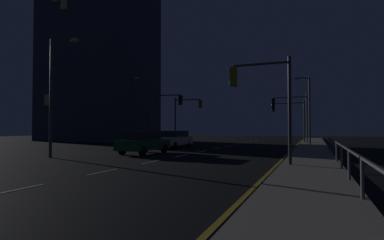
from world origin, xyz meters
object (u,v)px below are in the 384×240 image
at_px(car, 144,142).
at_px(traffic_light_far_left, 187,111).
at_px(street_lamp_corner, 132,103).
at_px(building_distant, 100,33).
at_px(street_lamp_median, 55,86).
at_px(traffic_light_mid_right, 165,109).
at_px(traffic_light_mid_left, 262,90).
at_px(traffic_light_near_right, 289,113).
at_px(traffic_light_far_right, 291,109).
at_px(car_oncoming, 174,139).
at_px(street_lamp_mid_block, 307,103).

bearing_deg(car, traffic_light_far_left, 100.14).
relative_size(street_lamp_corner, building_distant, 0.22).
relative_size(car, street_lamp_median, 0.61).
bearing_deg(building_distant, traffic_light_mid_right, -31.31).
bearing_deg(car, traffic_light_mid_left, -24.96).
distance_m(car, traffic_light_near_right, 22.86).
xyz_separation_m(traffic_light_far_right, traffic_light_near_right, (-0.34, 1.60, -0.39)).
bearing_deg(street_lamp_corner, traffic_light_far_right, 46.05).
height_order(car_oncoming, building_distant, building_distant).
bearing_deg(traffic_light_mid_left, car_oncoming, 131.67).
bearing_deg(traffic_light_near_right, car, -111.31).
height_order(traffic_light_near_right, street_lamp_median, street_lamp_median).
height_order(traffic_light_far_right, traffic_light_far_left, traffic_light_far_right).
bearing_deg(traffic_light_far_right, street_lamp_corner, -133.95).
relative_size(traffic_light_near_right, traffic_light_mid_right, 0.94).
bearing_deg(traffic_light_far_right, building_distant, -176.70).
bearing_deg(traffic_light_mid_left, traffic_light_far_right, 90.51).
bearing_deg(car, building_distant, 135.03).
distance_m(traffic_light_near_right, street_lamp_corner, 20.02).
bearing_deg(building_distant, traffic_light_far_right, 3.30).
relative_size(car, car_oncoming, 1.00).
relative_size(traffic_light_mid_right, traffic_light_mid_left, 1.07).
xyz_separation_m(traffic_light_far_left, building_distant, (-15.54, 4.15, 12.00)).
bearing_deg(traffic_light_mid_left, building_distant, 140.51).
distance_m(traffic_light_far_right, street_lamp_mid_block, 4.15).
height_order(traffic_light_far_left, building_distant, building_distant).
distance_m(traffic_light_far_left, traffic_light_mid_left, 21.19).
height_order(traffic_light_far_right, street_lamp_median, street_lamp_median).
distance_m(car_oncoming, traffic_light_near_right, 17.31).
relative_size(car_oncoming, street_lamp_corner, 0.65).
distance_m(car_oncoming, traffic_light_far_right, 16.27).
xyz_separation_m(traffic_light_far_left, street_lamp_median, (-1.11, -18.28, 0.68)).
xyz_separation_m(traffic_light_far_left, street_lamp_mid_block, (12.92, 1.98, 0.69)).
relative_size(car, street_lamp_corner, 0.65).
bearing_deg(traffic_light_far_left, traffic_light_mid_right, -91.80).
relative_size(street_lamp_median, building_distant, 0.23).
xyz_separation_m(car_oncoming, traffic_light_mid_left, (9.51, -10.68, 2.76)).
relative_size(traffic_light_far_right, traffic_light_mid_left, 1.13).
bearing_deg(traffic_light_far_left, traffic_light_near_right, 34.16).
bearing_deg(car_oncoming, street_lamp_corner, -168.78).
xyz_separation_m(street_lamp_mid_block, building_distant, (-28.46, 2.17, 11.30)).
bearing_deg(traffic_light_far_left, street_lamp_mid_block, 8.71).
bearing_deg(traffic_light_mid_right, traffic_light_near_right, 48.91).
distance_m(traffic_light_far_right, street_lamp_median, 26.88).
height_order(car, street_lamp_mid_block, street_lamp_mid_block).
bearing_deg(building_distant, traffic_light_far_left, -14.94).
height_order(traffic_light_far_right, traffic_light_mid_right, traffic_light_far_right).
bearing_deg(traffic_light_far_left, traffic_light_mid_left, -57.87).
bearing_deg(building_distant, street_lamp_corner, -42.36).
distance_m(traffic_light_mid_left, street_lamp_corner, 16.70).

